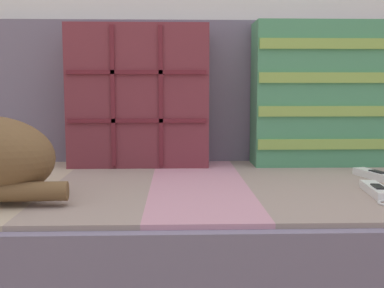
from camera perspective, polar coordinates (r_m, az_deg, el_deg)
couch at (r=1.29m, az=0.65°, el=-13.27°), size 1.73×0.89×0.41m
sofa_backrest at (r=1.59m, az=0.07°, el=6.24°), size 1.70×0.14×0.44m
throw_pillow_quilted at (r=1.45m, az=-6.33°, el=5.66°), size 0.41×0.14×0.42m
throw_pillow_striped at (r=1.51m, az=14.71°, el=5.73°), size 0.39×0.14×0.43m
game_remote_near at (r=1.13m, az=21.12°, el=-5.22°), size 0.07×0.20×0.02m
game_remote_far at (r=1.33m, az=21.07°, el=-3.52°), size 0.09×0.19×0.02m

